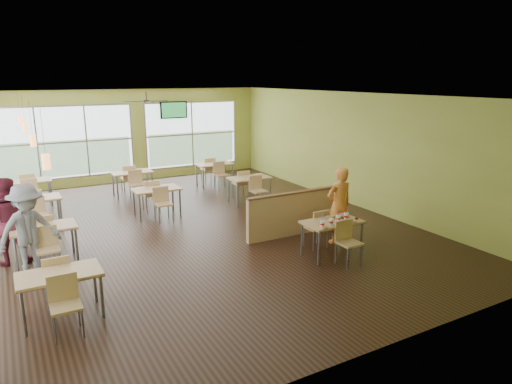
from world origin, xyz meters
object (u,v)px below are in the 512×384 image
half_wall_divider (293,213)px  man_plaid (339,205)px  food_basket (343,216)px  main_table (332,226)px

half_wall_divider → man_plaid: 1.14m
half_wall_divider → food_basket: (0.35, -1.36, 0.26)m
main_table → man_plaid: (0.61, 0.54, 0.23)m
food_basket → man_plaid: bearing=60.0°
main_table → man_plaid: man_plaid is taller
main_table → man_plaid: 0.85m
main_table → man_plaid: size_ratio=0.88×
main_table → food_basket: (0.35, 0.09, 0.15)m
half_wall_divider → food_basket: 1.42m
man_plaid → food_basket: size_ratio=6.95×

